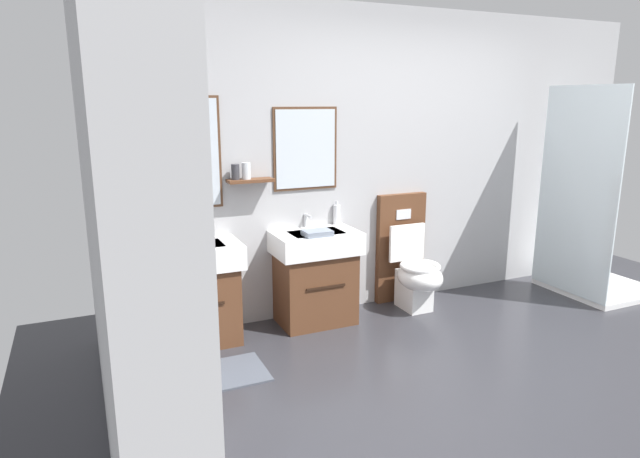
% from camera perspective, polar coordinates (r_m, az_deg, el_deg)
% --- Properties ---
extents(ground_plane, '(6.39, 4.87, 0.10)m').
position_cam_1_polar(ground_plane, '(4.02, 21.17, -15.35)').
color(ground_plane, '#2D2D33').
rests_on(ground_plane, ground).
extents(wall_back, '(5.19, 0.27, 2.59)m').
position_cam_1_polar(wall_back, '(4.95, 7.71, 7.17)').
color(wall_back, '#A8A8AA').
rests_on(wall_back, ground).
extents(wall_left, '(0.12, 3.67, 2.59)m').
position_cam_1_polar(wall_left, '(2.48, -21.76, 0.21)').
color(wall_left, '#A8A8AA').
rests_on(wall_left, ground).
extents(bath_mat, '(0.68, 0.44, 0.01)m').
position_cam_1_polar(bath_mat, '(3.87, -10.84, -14.81)').
color(bath_mat, '#474C56').
rests_on(bath_mat, ground).
extents(vanity_sink_left, '(0.69, 0.48, 0.78)m').
position_cam_1_polar(vanity_sink_left, '(4.24, -12.93, -6.37)').
color(vanity_sink_left, '#56331E').
rests_on(vanity_sink_left, ground).
extents(tap_on_left_sink, '(0.03, 0.13, 0.11)m').
position_cam_1_polar(tap_on_left_sink, '(4.28, -13.69, -0.11)').
color(tap_on_left_sink, silver).
rests_on(tap_on_left_sink, vanity_sink_left).
extents(vanity_sink_right, '(0.69, 0.48, 0.78)m').
position_cam_1_polar(vanity_sink_right, '(4.51, -0.52, -4.80)').
color(vanity_sink_right, '#56331E').
rests_on(vanity_sink_right, ground).
extents(tap_on_right_sink, '(0.03, 0.13, 0.11)m').
position_cam_1_polar(tap_on_right_sink, '(4.55, -1.39, 1.06)').
color(tap_on_right_sink, silver).
rests_on(tap_on_right_sink, vanity_sink_right).
extents(toilet, '(0.48, 0.62, 1.00)m').
position_cam_1_polar(toilet, '(4.95, 9.39, -3.80)').
color(toilet, '#56331E').
rests_on(toilet, ground).
extents(toothbrush_cup, '(0.07, 0.07, 0.21)m').
position_cam_1_polar(toothbrush_cup, '(4.23, -17.19, -0.62)').
color(toothbrush_cup, silver).
rests_on(toothbrush_cup, vanity_sink_left).
extents(soap_dispenser, '(0.06, 0.06, 0.20)m').
position_cam_1_polar(soap_dispenser, '(4.66, 1.76, 1.55)').
color(soap_dispenser, white).
rests_on(soap_dispenser, vanity_sink_right).
extents(folded_hand_towel, '(0.22, 0.16, 0.04)m').
position_cam_1_polar(folded_hand_towel, '(4.27, -0.29, -0.42)').
color(folded_hand_towel, gray).
rests_on(folded_hand_towel, vanity_sink_right).
extents(shower_tray, '(0.90, 0.86, 1.95)m').
position_cam_1_polar(shower_tray, '(5.80, 26.46, -2.04)').
color(shower_tray, white).
rests_on(shower_tray, ground).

